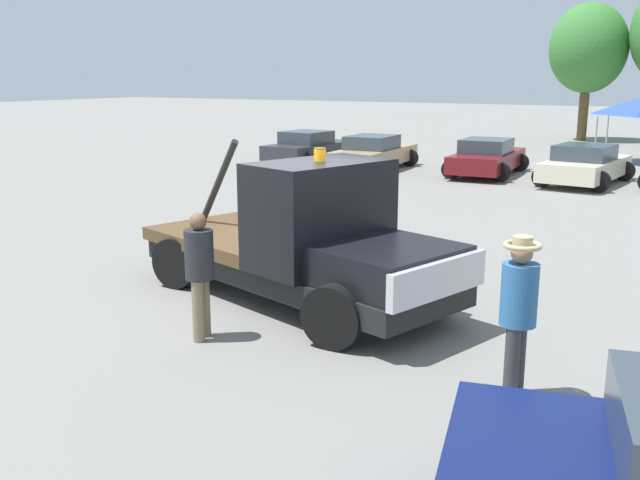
{
  "coord_description": "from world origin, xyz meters",
  "views": [
    {
      "loc": [
        5.89,
        -9.5,
        3.59
      ],
      "look_at": [
        0.5,
        0.0,
        1.05
      ],
      "focal_mm": 40.0,
      "sensor_mm": 36.0,
      "label": 1
    }
  ],
  "objects_px": {
    "tow_truck": "(308,245)",
    "person_near_truck": "(518,305)",
    "person_at_hood": "(200,267)",
    "tree_center": "(588,49)",
    "parked_car_charcoal": "(309,148)",
    "parked_car_cream": "(585,165)",
    "parked_car_maroon": "(487,157)",
    "parked_car_tan": "(374,153)"
  },
  "relations": [
    {
      "from": "person_near_truck",
      "to": "tree_center",
      "type": "relative_size",
      "value": 0.25
    },
    {
      "from": "person_at_hood",
      "to": "tree_center",
      "type": "height_order",
      "value": "tree_center"
    },
    {
      "from": "tow_truck",
      "to": "person_near_truck",
      "type": "xyz_separation_m",
      "value": [
        3.75,
        -1.8,
        0.14
      ]
    },
    {
      "from": "parked_car_tan",
      "to": "tree_center",
      "type": "height_order",
      "value": "tree_center"
    },
    {
      "from": "tow_truck",
      "to": "person_near_truck",
      "type": "relative_size",
      "value": 3.28
    },
    {
      "from": "person_near_truck",
      "to": "parked_car_charcoal",
      "type": "height_order",
      "value": "person_near_truck"
    },
    {
      "from": "parked_car_tan",
      "to": "tree_center",
      "type": "relative_size",
      "value": 0.66
    },
    {
      "from": "parked_car_tan",
      "to": "parked_car_cream",
      "type": "xyz_separation_m",
      "value": [
        7.74,
        0.16,
        -0.0
      ]
    },
    {
      "from": "tow_truck",
      "to": "parked_car_tan",
      "type": "distance_m",
      "value": 16.69
    },
    {
      "from": "parked_car_charcoal",
      "to": "parked_car_cream",
      "type": "height_order",
      "value": "same"
    },
    {
      "from": "tree_center",
      "to": "parked_car_tan",
      "type": "bearing_deg",
      "value": -105.07
    },
    {
      "from": "person_near_truck",
      "to": "parked_car_maroon",
      "type": "xyz_separation_m",
      "value": [
        -5.73,
        18.0,
        -0.47
      ]
    },
    {
      "from": "person_at_hood",
      "to": "parked_car_cream",
      "type": "bearing_deg",
      "value": -112.67
    },
    {
      "from": "parked_car_cream",
      "to": "person_near_truck",
      "type": "bearing_deg",
      "value": -166.1
    },
    {
      "from": "person_near_truck",
      "to": "person_at_hood",
      "type": "xyz_separation_m",
      "value": [
        -4.26,
        -0.25,
        -0.08
      ]
    },
    {
      "from": "parked_car_maroon",
      "to": "tree_center",
      "type": "xyz_separation_m",
      "value": [
        0.43,
        16.6,
        4.33
      ]
    },
    {
      "from": "tow_truck",
      "to": "person_at_hood",
      "type": "height_order",
      "value": "tow_truck"
    },
    {
      "from": "person_near_truck",
      "to": "tree_center",
      "type": "height_order",
      "value": "tree_center"
    },
    {
      "from": "tow_truck",
      "to": "parked_car_cream",
      "type": "bearing_deg",
      "value": 101.51
    },
    {
      "from": "person_at_hood",
      "to": "tow_truck",
      "type": "bearing_deg",
      "value": -120.04
    },
    {
      "from": "parked_car_charcoal",
      "to": "parked_car_tan",
      "type": "bearing_deg",
      "value": -95.98
    },
    {
      "from": "tow_truck",
      "to": "parked_car_tan",
      "type": "height_order",
      "value": "tow_truck"
    },
    {
      "from": "parked_car_charcoal",
      "to": "parked_car_maroon",
      "type": "xyz_separation_m",
      "value": [
        7.48,
        0.1,
        0.0
      ]
    },
    {
      "from": "parked_car_tan",
      "to": "parked_car_cream",
      "type": "height_order",
      "value": "same"
    },
    {
      "from": "person_near_truck",
      "to": "parked_car_tan",
      "type": "relative_size",
      "value": 0.39
    },
    {
      "from": "person_near_truck",
      "to": "tree_center",
      "type": "bearing_deg",
      "value": 102.04
    },
    {
      "from": "person_at_hood",
      "to": "tree_center",
      "type": "bearing_deg",
      "value": -104.38
    },
    {
      "from": "person_at_hood",
      "to": "parked_car_charcoal",
      "type": "height_order",
      "value": "person_at_hood"
    },
    {
      "from": "parked_car_charcoal",
      "to": "parked_car_tan",
      "type": "distance_m",
      "value": 3.31
    },
    {
      "from": "parked_car_maroon",
      "to": "tow_truck",
      "type": "bearing_deg",
      "value": -175.59
    },
    {
      "from": "parked_car_maroon",
      "to": "tree_center",
      "type": "bearing_deg",
      "value": -4.05
    },
    {
      "from": "tree_center",
      "to": "parked_car_charcoal",
      "type": "bearing_deg",
      "value": -115.34
    },
    {
      "from": "tow_truck",
      "to": "tree_center",
      "type": "height_order",
      "value": "tree_center"
    },
    {
      "from": "tow_truck",
      "to": "person_at_hood",
      "type": "xyz_separation_m",
      "value": [
        -0.51,
        -2.06,
        0.06
      ]
    },
    {
      "from": "person_at_hood",
      "to": "person_near_truck",
      "type": "bearing_deg",
      "value": 167.33
    },
    {
      "from": "parked_car_charcoal",
      "to": "parked_car_cream",
      "type": "bearing_deg",
      "value": -87.83
    },
    {
      "from": "tow_truck",
      "to": "parked_car_charcoal",
      "type": "xyz_separation_m",
      "value": [
        -9.46,
        16.09,
        -0.33
      ]
    },
    {
      "from": "parked_car_maroon",
      "to": "parked_car_cream",
      "type": "height_order",
      "value": "same"
    },
    {
      "from": "person_near_truck",
      "to": "parked_car_cream",
      "type": "xyz_separation_m",
      "value": [
        -2.22,
        17.45,
        -0.47
      ]
    },
    {
      "from": "tow_truck",
      "to": "person_near_truck",
      "type": "height_order",
      "value": "tow_truck"
    },
    {
      "from": "person_near_truck",
      "to": "tow_truck",
      "type": "bearing_deg",
      "value": 157.65
    },
    {
      "from": "parked_car_charcoal",
      "to": "person_near_truck",
      "type": "bearing_deg",
      "value": -139.08
    }
  ]
}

